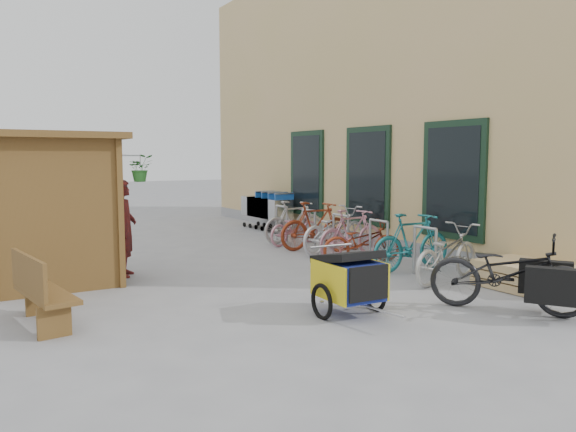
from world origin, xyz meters
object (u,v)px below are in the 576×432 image
cargo_bike (510,273)px  person_kiosk (124,228)px  bike_6 (295,227)px  child_trailer (349,277)px  kiosk (45,188)px  bike_0 (447,253)px  shopping_carts (266,207)px  bike_4 (334,230)px  bike_5 (315,225)px  bench (40,290)px  bike_2 (362,242)px  bike_1 (412,242)px  pallet_stack (523,275)px  bike_3 (351,233)px  bike_7 (294,222)px

cargo_bike → person_kiosk: 6.11m
bike_6 → child_trailer: bearing=141.3°
kiosk → bike_0: 6.41m
shopping_carts → cargo_bike: shopping_carts is taller
child_trailer → bike_4: bike_4 is taller
shopping_carts → bike_5: size_ratio=1.16×
kiosk → bench: (-0.39, -2.16, -1.11)m
bike_2 → shopping_carts: bearing=7.2°
bike_5 → bike_6: 0.81m
bench → bike_1: 6.14m
bike_1 → shopping_carts: bearing=-3.0°
shopping_carts → cargo_bike: 9.11m
bike_0 → bike_1: bike_1 is taller
pallet_stack → bench: size_ratio=0.84×
cargo_bike → bike_3: cargo_bike is taller
bike_7 → bike_2: bearing=172.4°
shopping_carts → bike_1: (-0.53, -6.35, -0.11)m
bike_5 → cargo_bike: bearing=174.3°
bike_1 → bike_3: 1.62m
bike_2 → bike_7: (0.23, 2.84, 0.09)m
pallet_stack → bike_6: size_ratio=0.78×
bike_1 → bike_4: bike_1 is taller
bench → cargo_bike: bearing=-32.8°
person_kiosk → bike_0: person_kiosk is taller
bike_6 → shopping_carts: bearing=-29.2°
bike_1 → bike_7: bearing=2.6°
bike_0 → bike_3: 2.58m
bench → person_kiosk: (1.64, 2.36, 0.38)m
bike_6 → bench: bearing=108.9°
kiosk → cargo_bike: (4.96, -4.64, -1.04)m
bike_0 → bike_1: bearing=-21.9°
child_trailer → bike_4: (2.59, 3.94, 0.00)m
bike_6 → kiosk: bearing=92.8°
child_trailer → person_kiosk: size_ratio=0.91×
bike_2 → bike_3: size_ratio=0.95×
kiosk → child_trailer: 4.90m
bike_0 → bike_4: (0.08, 3.23, 0.02)m
bike_1 → bike_3: size_ratio=1.06×
child_trailer → bike_4: size_ratio=0.80×
pallet_stack → bike_0: bike_0 is taller
cargo_bike → bike_5: (0.62, 5.50, 0.01)m
bike_1 → bench: bearing=93.5°
kiosk → bike_1: kiosk is taller
kiosk → pallet_stack: bearing=-31.7°
pallet_stack → bike_7: 5.84m
bike_3 → bike_5: bearing=-1.7°
shopping_carts → bike_3: size_ratio=1.24×
cargo_bike → person_kiosk: (-3.72, 4.85, 0.31)m
bike_3 → kiosk: bearing=82.1°
bike_5 → bike_6: size_ratio=1.14×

